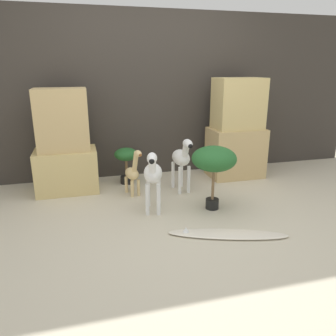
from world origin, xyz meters
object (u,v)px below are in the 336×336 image
giraffe_figurine (133,173)px  potted_palm_back (126,158)px  surfboard (227,234)px  zebra_left (153,174)px  zebra_right (182,158)px  potted_palm_front (214,161)px

giraffe_figurine → potted_palm_back: 0.44m
potted_palm_back → surfboard: size_ratio=0.43×
zebra_left → giraffe_figurine: (-0.13, 0.53, -0.14)m
potted_palm_back → surfboard: potted_palm_back is taller
zebra_right → zebra_left: 0.69m
surfboard → zebra_right: bearing=93.2°
giraffe_figurine → surfboard: size_ratio=0.53×
giraffe_figurine → potted_palm_back: size_ratio=1.23×
potted_palm_back → surfboard: (0.68, -1.65, -0.32)m
zebra_left → potted_palm_front: (0.64, -0.09, 0.12)m
zebra_left → potted_palm_front: size_ratio=1.00×
zebra_right → potted_palm_front: (0.17, -0.59, 0.12)m
potted_palm_front → giraffe_figurine: bearing=141.0°
potted_palm_front → zebra_left: bearing=171.9°
giraffe_figurine → potted_palm_front: 1.02m
giraffe_figurine → surfboard: (0.67, -1.22, -0.27)m
zebra_right → potted_palm_back: size_ratio=1.45×
zebra_right → giraffe_figurine: size_ratio=1.18×
giraffe_figurine → surfboard: giraffe_figurine is taller
surfboard → zebra_left: bearing=128.0°
potted_palm_front → potted_palm_back: bearing=126.6°
zebra_right → potted_palm_back: 0.78m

